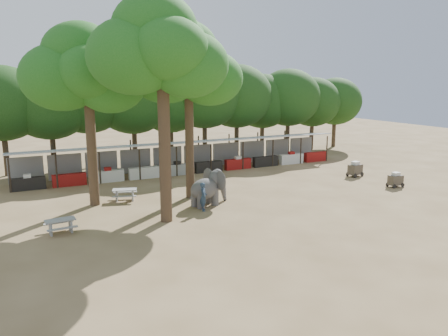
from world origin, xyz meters
name	(u,v)px	position (x,y,z in m)	size (l,w,h in m)	color
ground	(278,216)	(0.00, 0.00, 0.00)	(100.00, 100.00, 0.00)	brown
vendor_stalls	(189,158)	(0.00, 13.84, 1.18)	(28.00, 2.99, 2.80)	#A0A4A9
yard_tree_left	(84,71)	(-9.13, 7.19, 8.20)	(7.10, 6.90, 11.02)	#332316
yard_tree_center	(158,49)	(-6.13, 2.19, 9.21)	(7.10, 6.90, 12.04)	#332316
yard_tree_back	(185,66)	(-3.13, 6.19, 8.54)	(7.10, 6.90, 11.36)	#332316
backdrop_trees	(168,103)	(0.00, 19.00, 5.51)	(46.46, 5.95, 8.33)	#332316
elephant	(209,188)	(-2.57, 3.93, 1.09)	(2.94, 2.15, 2.18)	#434141
handler	(203,197)	(-3.39, 2.89, 0.86)	(0.62, 0.41, 1.72)	#26384C
picnic_table_near	(60,224)	(-11.48, 2.49, 0.48)	(1.56, 1.43, 0.73)	gray
picnic_table_far	(125,193)	(-7.08, 7.16, 0.49)	(1.84, 1.74, 0.75)	gray
cart_front	(395,180)	(11.51, 2.17, 0.54)	(1.12, 0.74, 1.08)	#3B332A
cart_back	(355,169)	(11.36, 6.18, 0.60)	(1.39, 1.06, 1.22)	#3B332A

